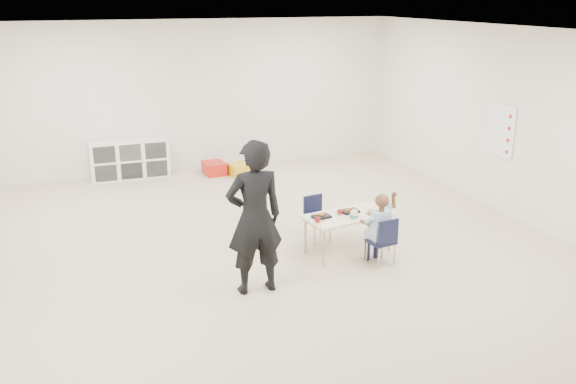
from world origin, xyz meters
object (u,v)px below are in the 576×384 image
object	(u,v)px
chair_near	(381,241)
child	(382,227)
cubby_shelf	(130,159)
table	(348,233)
adult	(254,218)

from	to	relation	value
chair_near	child	bearing A→B (deg)	0.00
child	cubby_shelf	world-z (taller)	child
child	cubby_shelf	bearing A→B (deg)	107.98
table	cubby_shelf	world-z (taller)	cubby_shelf
child	adult	bearing A→B (deg)	176.10
table	child	size ratio (longest dim) A/B	1.23
chair_near	adult	size ratio (longest dim) A/B	0.36
adult	chair_near	bearing A→B (deg)	-176.08
adult	child	bearing A→B (deg)	-176.08
child	adult	size ratio (longest dim) A/B	0.56
cubby_shelf	child	bearing A→B (deg)	-63.18
chair_near	cubby_shelf	distance (m)	5.54
adult	cubby_shelf	bearing A→B (deg)	-81.84
table	adult	size ratio (longest dim) A/B	0.69
chair_near	child	distance (m)	0.18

